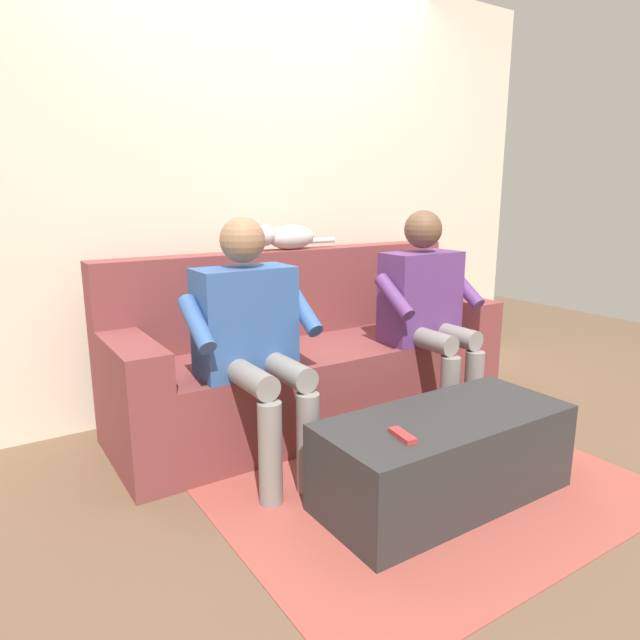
{
  "coord_description": "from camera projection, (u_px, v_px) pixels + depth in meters",
  "views": [
    {
      "loc": [
        1.59,
        2.42,
        1.26
      ],
      "look_at": [
        0.0,
        -0.03,
        0.59
      ],
      "focal_mm": 31.36,
      "sensor_mm": 36.0,
      "label": 1
    }
  ],
  "objects": [
    {
      "name": "back_wall",
      "position": [
        264.0,
        187.0,
        3.35
      ],
      "size": [
        4.22,
        0.06,
        2.58
      ],
      "primitive_type": "cube",
      "color": "beige",
      "rests_on": "ground"
    },
    {
      "name": "couch",
      "position": [
        310.0,
        362.0,
        3.15
      ],
      "size": [
        2.21,
        0.73,
        0.94
      ],
      "color": "brown",
      "rests_on": "ground"
    },
    {
      "name": "coffee_table",
      "position": [
        444.0,
        457.0,
        2.32
      ],
      "size": [
        1.08,
        0.47,
        0.37
      ],
      "color": "#2D2D2D",
      "rests_on": "ground"
    },
    {
      "name": "ground_plane",
      "position": [
        394.0,
        467.0,
        2.62
      ],
      "size": [
        8.0,
        8.0,
        0.0
      ],
      "primitive_type": "plane",
      "color": "brown"
    },
    {
      "name": "cat_on_backrest",
      "position": [
        286.0,
        237.0,
        3.17
      ],
      "size": [
        0.52,
        0.14,
        0.15
      ],
      "color": "silver",
      "rests_on": "couch"
    },
    {
      "name": "remote_red",
      "position": [
        402.0,
        435.0,
        2.06
      ],
      "size": [
        0.06,
        0.14,
        0.02
      ],
      "primitive_type": "cube",
      "rotation": [
        0.0,
        0.0,
        1.43
      ],
      "color": "#B73333",
      "rests_on": "coffee_table"
    },
    {
      "name": "floor_rug",
      "position": [
        422.0,
        484.0,
        2.46
      ],
      "size": [
        1.78,
        1.42,
        0.01
      ],
      "primitive_type": "cube",
      "color": "#9E473D",
      "rests_on": "ground"
    },
    {
      "name": "person_right_seated",
      "position": [
        252.0,
        332.0,
        2.48
      ],
      "size": [
        0.59,
        0.56,
        1.16
      ],
      "color": "#335693",
      "rests_on": "ground"
    },
    {
      "name": "person_left_seated",
      "position": [
        427.0,
        304.0,
        3.06
      ],
      "size": [
        0.59,
        0.5,
        1.17
      ],
      "color": "#5B3370",
      "rests_on": "ground"
    }
  ]
}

